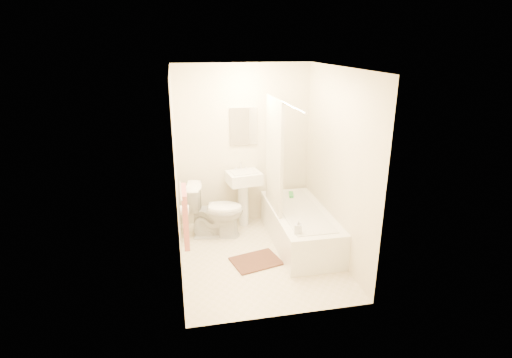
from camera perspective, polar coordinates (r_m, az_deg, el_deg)
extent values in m
plane|color=beige|center=(5.33, 0.54, -11.08)|extent=(2.40, 2.40, 0.00)
plane|color=white|center=(4.62, 0.64, 15.61)|extent=(2.40, 2.40, 0.00)
cube|color=beige|center=(5.97, -1.80, 4.75)|extent=(2.00, 0.02, 2.40)
cube|color=beige|center=(4.75, -11.31, 0.53)|extent=(0.02, 2.40, 2.40)
cube|color=beige|center=(5.13, 11.58, 1.93)|extent=(0.02, 2.40, 2.40)
cube|color=white|center=(5.89, -1.80, 7.53)|extent=(0.40, 0.03, 0.55)
cylinder|color=silver|center=(4.82, 3.92, 10.94)|extent=(0.03, 1.70, 0.03)
cube|color=silver|center=(5.37, 2.62, 3.29)|extent=(0.04, 0.80, 1.55)
cylinder|color=silver|center=(4.54, -10.69, -1.62)|extent=(0.02, 0.60, 0.02)
cube|color=#CC7266|center=(4.66, -10.08, -5.28)|extent=(0.06, 0.45, 0.66)
cylinder|color=white|center=(5.03, -10.17, -4.39)|extent=(0.11, 0.12, 0.12)
imported|color=white|center=(5.74, -5.80, -4.51)|extent=(0.86, 0.57, 0.78)
cube|color=#562920|center=(5.22, 0.00, -11.65)|extent=(0.68, 0.58, 0.02)
imported|color=silver|center=(4.86, 6.04, -6.80)|extent=(0.11, 0.11, 0.18)
cube|color=green|center=(6.01, 5.05, -2.28)|extent=(0.11, 0.22, 0.04)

